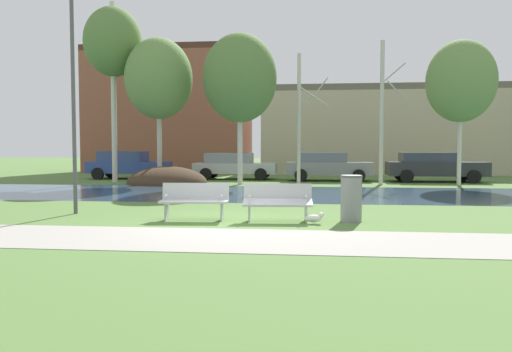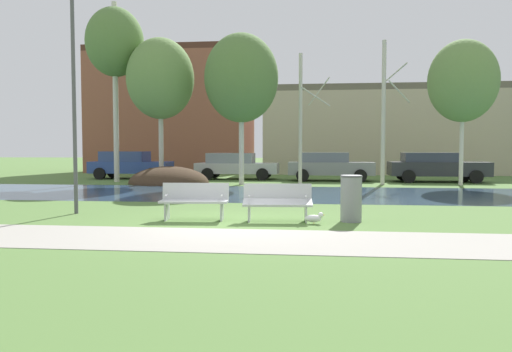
# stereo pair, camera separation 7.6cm
# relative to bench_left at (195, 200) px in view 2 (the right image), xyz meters

# --- Properties ---
(ground_plane) EXTENTS (120.00, 120.00, 0.00)m
(ground_plane) POSITION_rel_bench_left_xyz_m (0.99, 9.45, -0.47)
(ground_plane) COLOR #517538
(paved_path_strip) EXTENTS (60.00, 2.41, 0.01)m
(paved_path_strip) POSITION_rel_bench_left_xyz_m (0.99, -2.45, -0.47)
(paved_path_strip) COLOR #9E998E
(paved_path_strip) RESTS_ON ground
(river_band) EXTENTS (80.00, 6.64, 0.01)m
(river_band) POSITION_rel_bench_left_xyz_m (0.99, 7.02, -0.47)
(river_band) COLOR #2D475B
(river_band) RESTS_ON ground
(soil_mound) EXTENTS (3.84, 3.42, 1.64)m
(soil_mound) POSITION_rel_bench_left_xyz_m (-4.09, 11.67, -0.47)
(soil_mound) COLOR #423021
(soil_mound) RESTS_ON ground
(bench_left) EXTENTS (1.64, 0.67, 0.87)m
(bench_left) POSITION_rel_bench_left_xyz_m (0.00, 0.00, 0.00)
(bench_left) COLOR #B2B5B7
(bench_left) RESTS_ON ground
(bench_right) EXTENTS (1.64, 0.67, 0.87)m
(bench_right) POSITION_rel_bench_left_xyz_m (1.97, 0.00, 0.00)
(bench_right) COLOR #B2B5B7
(bench_right) RESTS_ON ground
(trash_bin) EXTENTS (0.52, 0.52, 1.08)m
(trash_bin) POSITION_rel_bench_left_xyz_m (3.67, 0.16, 0.09)
(trash_bin) COLOR gray
(trash_bin) RESTS_ON ground
(seagull) EXTENTS (0.46, 0.17, 0.27)m
(seagull) POSITION_rel_bench_left_xyz_m (2.82, -0.30, -0.34)
(seagull) COLOR white
(seagull) RESTS_ON ground
(streetlamp) EXTENTS (0.32, 0.32, 6.22)m
(streetlamp) POSITION_rel_bench_left_xyz_m (-3.34, 0.77, 3.59)
(streetlamp) COLOR #4C4C51
(streetlamp) RESTS_ON ground
(birch_far_left) EXTENTS (2.83, 2.83, 8.85)m
(birch_far_left) POSITION_rel_bench_left_xyz_m (-6.99, 12.45, 6.38)
(birch_far_left) COLOR beige
(birch_far_left) RESTS_ON ground
(birch_left) EXTENTS (3.23, 3.23, 6.96)m
(birch_left) POSITION_rel_bench_left_xyz_m (-4.56, 12.01, 4.54)
(birch_left) COLOR #BCB7A8
(birch_left) RESTS_ON ground
(birch_center_left) EXTENTS (3.38, 3.38, 6.92)m
(birch_center_left) POSITION_rel_bench_left_xyz_m (-0.52, 11.31, 4.41)
(birch_center_left) COLOR beige
(birch_center_left) RESTS_ON ground
(birch_center) EXTENTS (1.47, 2.69, 6.09)m
(birch_center) POSITION_rel_bench_left_xyz_m (2.22, 12.07, 2.66)
(birch_center) COLOR beige
(birch_center) RESTS_ON ground
(birch_center_right) EXTENTS (1.27, 2.19, 6.61)m
(birch_center_right) POSITION_rel_bench_left_xyz_m (6.00, 12.11, 2.91)
(birch_center_right) COLOR beige
(birch_center_right) RESTS_ON ground
(birch_right) EXTENTS (3.07, 3.07, 6.54)m
(birch_right) POSITION_rel_bench_left_xyz_m (9.42, 12.02, 4.22)
(birch_right) COLOR beige
(birch_right) RESTS_ON ground
(parked_van_nearest_blue) EXTENTS (4.36, 1.97, 1.50)m
(parked_van_nearest_blue) POSITION_rel_bench_left_xyz_m (-7.25, 14.90, 0.32)
(parked_van_nearest_blue) COLOR #2D4793
(parked_van_nearest_blue) RESTS_ON ground
(parked_sedan_second_silver) EXTENTS (4.42, 2.00, 1.41)m
(parked_sedan_second_silver) POSITION_rel_bench_left_xyz_m (-1.42, 15.18, 0.28)
(parked_sedan_second_silver) COLOR #B2B5BC
(parked_sedan_second_silver) RESTS_ON ground
(parked_hatch_third_grey) EXTENTS (4.33, 1.97, 1.46)m
(parked_hatch_third_grey) POSITION_rel_bench_left_xyz_m (3.58, 14.43, 0.30)
(parked_hatch_third_grey) COLOR slate
(parked_hatch_third_grey) RESTS_ON ground
(parked_wagon_fourth_dark) EXTENTS (4.74, 2.13, 1.46)m
(parked_wagon_fourth_dark) POSITION_rel_bench_left_xyz_m (8.83, 14.21, 0.31)
(parked_wagon_fourth_dark) COLOR #282B30
(parked_wagon_fourth_dark) RESTS_ON ground
(building_brick_low) EXTENTS (10.87, 6.02, 8.52)m
(building_brick_low) POSITION_rel_bench_left_xyz_m (-7.18, 23.45, 3.79)
(building_brick_low) COLOR brown
(building_brick_low) RESTS_ON ground
(building_beige_block) EXTENTS (15.72, 7.03, 5.66)m
(building_beige_block) POSITION_rel_bench_left_xyz_m (7.42, 23.46, 2.36)
(building_beige_block) COLOR #BCAD8E
(building_beige_block) RESTS_ON ground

